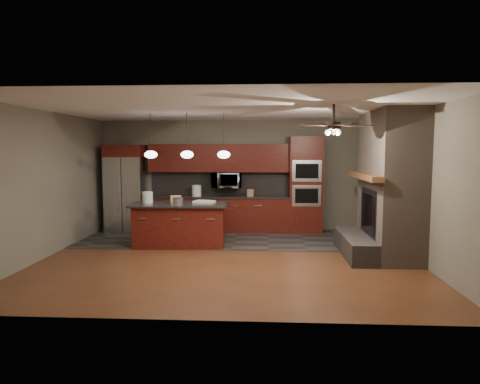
# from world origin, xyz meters

# --- Properties ---
(ground) EXTENTS (7.00, 7.00, 0.00)m
(ground) POSITION_xyz_m (0.00, 0.00, 0.00)
(ground) COLOR brown
(ground) RESTS_ON ground
(ceiling) EXTENTS (7.00, 6.00, 0.02)m
(ceiling) POSITION_xyz_m (0.00, 0.00, 2.80)
(ceiling) COLOR white
(ceiling) RESTS_ON back_wall
(back_wall) EXTENTS (7.00, 0.02, 2.80)m
(back_wall) POSITION_xyz_m (0.00, 3.00, 1.40)
(back_wall) COLOR slate
(back_wall) RESTS_ON ground
(right_wall) EXTENTS (0.02, 6.00, 2.80)m
(right_wall) POSITION_xyz_m (3.50, 0.00, 1.40)
(right_wall) COLOR slate
(right_wall) RESTS_ON ground
(left_wall) EXTENTS (0.02, 6.00, 2.80)m
(left_wall) POSITION_xyz_m (-3.50, 0.00, 1.40)
(left_wall) COLOR slate
(left_wall) RESTS_ON ground
(slate_tile_patch) EXTENTS (7.00, 2.40, 0.01)m
(slate_tile_patch) POSITION_xyz_m (0.00, 1.80, 0.01)
(slate_tile_patch) COLOR #363431
(slate_tile_patch) RESTS_ON ground
(fireplace_column) EXTENTS (1.30, 2.10, 2.80)m
(fireplace_column) POSITION_xyz_m (3.04, 0.40, 1.30)
(fireplace_column) COLOR #776455
(fireplace_column) RESTS_ON ground
(back_cabinetry) EXTENTS (3.59, 0.64, 2.20)m
(back_cabinetry) POSITION_xyz_m (-0.48, 2.74, 0.89)
(back_cabinetry) COLOR #551D0F
(back_cabinetry) RESTS_ON ground
(oven_tower) EXTENTS (0.80, 0.63, 2.38)m
(oven_tower) POSITION_xyz_m (1.70, 2.69, 1.19)
(oven_tower) COLOR #551D0F
(oven_tower) RESTS_ON ground
(microwave) EXTENTS (0.73, 0.41, 0.50)m
(microwave) POSITION_xyz_m (-0.27, 2.75, 1.30)
(microwave) COLOR silver
(microwave) RESTS_ON back_cabinetry
(refrigerator) EXTENTS (0.94, 0.75, 2.18)m
(refrigerator) POSITION_xyz_m (-2.81, 2.62, 1.09)
(refrigerator) COLOR silver
(refrigerator) RESTS_ON ground
(kitchen_island) EXTENTS (2.07, 1.00, 0.92)m
(kitchen_island) POSITION_xyz_m (-1.13, 0.98, 0.47)
(kitchen_island) COLOR #551D0F
(kitchen_island) RESTS_ON ground
(white_bucket) EXTENTS (0.24, 0.24, 0.24)m
(white_bucket) POSITION_xyz_m (-1.82, 1.00, 1.04)
(white_bucket) COLOR silver
(white_bucket) RESTS_ON kitchen_island
(paint_can) EXTENTS (0.25, 0.25, 0.14)m
(paint_can) POSITION_xyz_m (-1.13, 0.80, 0.99)
(paint_can) COLOR #AEADB2
(paint_can) RESTS_ON kitchen_island
(paint_tray) EXTENTS (0.49, 0.40, 0.04)m
(paint_tray) POSITION_xyz_m (-0.62, 1.17, 0.94)
(paint_tray) COLOR silver
(paint_tray) RESTS_ON kitchen_island
(cardboard_box) EXTENTS (0.26, 0.22, 0.15)m
(cardboard_box) POSITION_xyz_m (-1.25, 1.19, 0.99)
(cardboard_box) COLOR tan
(cardboard_box) RESTS_ON kitchen_island
(counter_bucket) EXTENTS (0.31, 0.31, 0.27)m
(counter_bucket) POSITION_xyz_m (-1.03, 2.70, 1.03)
(counter_bucket) COLOR white
(counter_bucket) RESTS_ON back_cabinetry
(counter_box) EXTENTS (0.17, 0.14, 0.17)m
(counter_box) POSITION_xyz_m (0.34, 2.65, 0.99)
(counter_box) COLOR #AC7958
(counter_box) RESTS_ON back_cabinetry
(pendant_left) EXTENTS (0.26, 0.26, 0.92)m
(pendant_left) POSITION_xyz_m (-1.65, 0.70, 1.96)
(pendant_left) COLOR black
(pendant_left) RESTS_ON ceiling
(pendant_center) EXTENTS (0.26, 0.26, 0.92)m
(pendant_center) POSITION_xyz_m (-0.90, 0.70, 1.96)
(pendant_center) COLOR black
(pendant_center) RESTS_ON ceiling
(pendant_right) EXTENTS (0.26, 0.26, 0.92)m
(pendant_right) POSITION_xyz_m (-0.15, 0.70, 1.96)
(pendant_right) COLOR black
(pendant_right) RESTS_ON ceiling
(ceiling_fan) EXTENTS (1.27, 1.33, 0.41)m
(ceiling_fan) POSITION_xyz_m (1.80, -0.80, 2.46)
(ceiling_fan) COLOR black
(ceiling_fan) RESTS_ON ceiling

